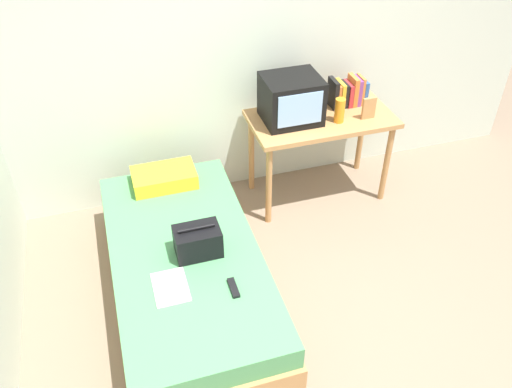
{
  "coord_description": "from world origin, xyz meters",
  "views": [
    {
      "loc": [
        -1.11,
        -1.83,
        2.93
      ],
      "look_at": [
        -0.21,
        1.08,
        0.53
      ],
      "focal_mm": 37.34,
      "sensor_mm": 36.0,
      "label": 1
    }
  ],
  "objects_px": {
    "tv": "(291,99)",
    "remote_dark": "(234,288)",
    "bed": "(187,273)",
    "pillow": "(164,178)",
    "desk": "(321,127)",
    "magazine": "(171,287)",
    "water_bottle": "(340,110)",
    "book_row": "(348,92)",
    "picture_frame": "(369,108)",
    "handbag": "(198,241)"
  },
  "relations": [
    {
      "from": "tv",
      "to": "book_row",
      "type": "relative_size",
      "value": 1.43
    },
    {
      "from": "bed",
      "to": "remote_dark",
      "type": "bearing_deg",
      "value": -62.41
    },
    {
      "from": "desk",
      "to": "bed",
      "type": "bearing_deg",
      "value": -147.65
    },
    {
      "from": "tv",
      "to": "remote_dark",
      "type": "xyz_separation_m",
      "value": [
        -0.83,
        -1.29,
        -0.51
      ]
    },
    {
      "from": "desk",
      "to": "magazine",
      "type": "distance_m",
      "value": 1.86
    },
    {
      "from": "bed",
      "to": "picture_frame",
      "type": "bearing_deg",
      "value": 23.01
    },
    {
      "from": "desk",
      "to": "pillow",
      "type": "bearing_deg",
      "value": -177.37
    },
    {
      "from": "desk",
      "to": "picture_frame",
      "type": "height_order",
      "value": "picture_frame"
    },
    {
      "from": "pillow",
      "to": "magazine",
      "type": "xyz_separation_m",
      "value": [
        -0.14,
        -1.07,
        -0.06
      ]
    },
    {
      "from": "water_bottle",
      "to": "magazine",
      "type": "bearing_deg",
      "value": -146.66
    },
    {
      "from": "water_bottle",
      "to": "book_row",
      "type": "bearing_deg",
      "value": 53.33
    },
    {
      "from": "water_bottle",
      "to": "pillow",
      "type": "bearing_deg",
      "value": 178.08
    },
    {
      "from": "pillow",
      "to": "remote_dark",
      "type": "distance_m",
      "value": 1.22
    },
    {
      "from": "bed",
      "to": "handbag",
      "type": "height_order",
      "value": "handbag"
    },
    {
      "from": "desk",
      "to": "tv",
      "type": "height_order",
      "value": "tv"
    },
    {
      "from": "desk",
      "to": "pillow",
      "type": "distance_m",
      "value": 1.32
    },
    {
      "from": "water_bottle",
      "to": "magazine",
      "type": "xyz_separation_m",
      "value": [
        -1.55,
        -1.02,
        -0.43
      ]
    },
    {
      "from": "desk",
      "to": "book_row",
      "type": "distance_m",
      "value": 0.37
    },
    {
      "from": "handbag",
      "to": "magazine",
      "type": "bearing_deg",
      "value": -132.81
    },
    {
      "from": "tv",
      "to": "book_row",
      "type": "distance_m",
      "value": 0.54
    },
    {
      "from": "book_row",
      "to": "picture_frame",
      "type": "height_order",
      "value": "book_row"
    },
    {
      "from": "picture_frame",
      "to": "pillow",
      "type": "height_order",
      "value": "picture_frame"
    },
    {
      "from": "book_row",
      "to": "picture_frame",
      "type": "distance_m",
      "value": 0.27
    },
    {
      "from": "tv",
      "to": "pillow",
      "type": "distance_m",
      "value": 1.15
    },
    {
      "from": "water_bottle",
      "to": "handbag",
      "type": "relative_size",
      "value": 0.66
    },
    {
      "from": "water_bottle",
      "to": "picture_frame",
      "type": "distance_m",
      "value": 0.24
    },
    {
      "from": "bed",
      "to": "magazine",
      "type": "height_order",
      "value": "magazine"
    },
    {
      "from": "book_row",
      "to": "handbag",
      "type": "height_order",
      "value": "book_row"
    },
    {
      "from": "bed",
      "to": "picture_frame",
      "type": "distance_m",
      "value": 1.91
    },
    {
      "from": "handbag",
      "to": "magazine",
      "type": "xyz_separation_m",
      "value": [
        -0.23,
        -0.25,
        -0.1
      ]
    },
    {
      "from": "tv",
      "to": "magazine",
      "type": "relative_size",
      "value": 1.52
    },
    {
      "from": "bed",
      "to": "magazine",
      "type": "xyz_separation_m",
      "value": [
        -0.15,
        -0.3,
        0.22
      ]
    },
    {
      "from": "water_bottle",
      "to": "tv",
      "type": "bearing_deg",
      "value": 158.3
    },
    {
      "from": "tv",
      "to": "desk",
      "type": "bearing_deg",
      "value": -7.41
    },
    {
      "from": "water_bottle",
      "to": "picture_frame",
      "type": "height_order",
      "value": "water_bottle"
    },
    {
      "from": "book_row",
      "to": "magazine",
      "type": "relative_size",
      "value": 1.06
    },
    {
      "from": "book_row",
      "to": "pillow",
      "type": "bearing_deg",
      "value": -173.13
    },
    {
      "from": "bed",
      "to": "desk",
      "type": "distance_m",
      "value": 1.62
    },
    {
      "from": "water_bottle",
      "to": "desk",
      "type": "bearing_deg",
      "value": 132.35
    },
    {
      "from": "bed",
      "to": "tv",
      "type": "bearing_deg",
      "value": 39.31
    },
    {
      "from": "remote_dark",
      "to": "pillow",
      "type": "bearing_deg",
      "value": 100.66
    },
    {
      "from": "bed",
      "to": "water_bottle",
      "type": "xyz_separation_m",
      "value": [
        1.41,
        0.72,
        0.66
      ]
    },
    {
      "from": "water_bottle",
      "to": "bed",
      "type": "bearing_deg",
      "value": -152.84
    },
    {
      "from": "bed",
      "to": "pillow",
      "type": "height_order",
      "value": "pillow"
    },
    {
      "from": "book_row",
      "to": "remote_dark",
      "type": "height_order",
      "value": "book_row"
    },
    {
      "from": "picture_frame",
      "to": "handbag",
      "type": "relative_size",
      "value": 0.6
    },
    {
      "from": "desk",
      "to": "picture_frame",
      "type": "bearing_deg",
      "value": -20.77
    },
    {
      "from": "desk",
      "to": "picture_frame",
      "type": "xyz_separation_m",
      "value": [
        0.34,
        -0.13,
        0.19
      ]
    },
    {
      "from": "desk",
      "to": "book_row",
      "type": "xyz_separation_m",
      "value": [
        0.28,
        0.13,
        0.21
      ]
    },
    {
      "from": "tv",
      "to": "picture_frame",
      "type": "distance_m",
      "value": 0.62
    }
  ]
}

